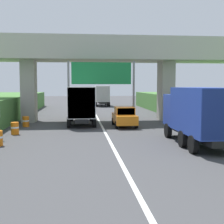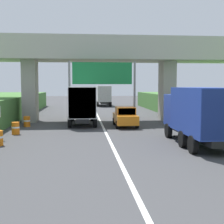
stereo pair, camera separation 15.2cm
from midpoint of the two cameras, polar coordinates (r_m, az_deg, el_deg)
The scene contains 9 objects.
lane_centre_stripe at distance 25.65m, azimuth -1.31°, elevation -3.08°, with size 0.20×85.45×0.01m, color white.
overpass_bridge at distance 31.18m, azimuth -2.08°, elevation 9.75°, with size 40.00×4.80×8.16m.
overhead_highway_sign at distance 27.34m, azimuth -1.62°, elevation 6.25°, with size 5.88×0.18×5.66m.
truck_green at distance 54.10m, azimuth -1.52°, elevation 3.19°, with size 2.44×7.30×3.44m.
truck_yellow at distance 28.59m, azimuth -5.29°, elevation 1.61°, with size 2.44×7.30×3.44m.
truck_blue at distance 19.22m, azimuth 15.58°, elevation -0.17°, with size 2.44×7.30×3.44m.
car_orange at distance 26.92m, azimuth 2.58°, elevation -0.88°, with size 1.86×4.10×1.72m.
construction_barrel_3 at distance 23.75m, azimuth -17.01°, elevation -2.84°, with size 0.57×0.57×0.90m.
construction_barrel_4 at distance 27.88m, azimuth -15.13°, elevation -1.67°, with size 0.57×0.57×0.90m.
Camera 2 is at (-1.71, -2.62, 3.58)m, focal length 50.09 mm.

